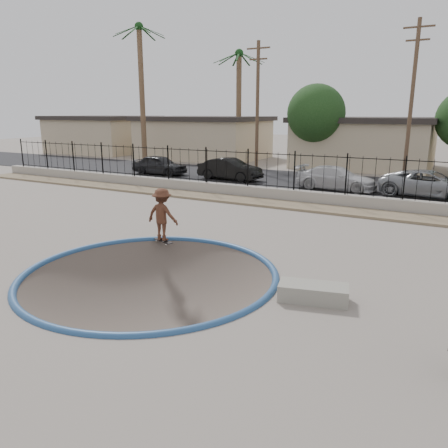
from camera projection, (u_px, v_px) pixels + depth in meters
name	position (u px, v px, depth m)	size (l,w,h in m)	color
ground	(303.00, 217.00, 23.23)	(120.00, 120.00, 2.20)	slate
bowl_pit	(150.00, 274.00, 11.91)	(6.84, 6.84, 1.80)	#53453F
coping_ring	(150.00, 274.00, 11.91)	(7.04, 7.04, 0.20)	navy
rock_strip	(285.00, 205.00, 20.56)	(42.00, 1.60, 0.11)	#887759
retaining_wall	(293.00, 196.00, 21.43)	(42.00, 0.45, 0.60)	gray
fence	(294.00, 172.00, 21.13)	(40.00, 0.04, 1.80)	black
street	(330.00, 183.00, 27.19)	(90.00, 8.00, 0.04)	black
house_west_far	(102.00, 134.00, 47.81)	(10.60, 8.60, 3.90)	tan
house_west	(204.00, 137.00, 41.76)	(11.60, 8.60, 3.90)	tan
house_center	(364.00, 142.00, 34.77)	(10.60, 8.60, 3.90)	tan
palm_left	(141.00, 66.00, 35.68)	(2.30, 2.30, 11.30)	brown
palm_mid	(239.00, 82.00, 36.13)	(2.30, 2.30, 9.30)	brown
utility_pole_left	(257.00, 106.00, 30.52)	(1.70, 0.24, 9.00)	#473323
utility_pole_mid	(412.00, 101.00, 25.80)	(1.70, 0.24, 9.50)	#473323
street_tree_left	(316.00, 114.00, 32.65)	(4.32, 4.32, 6.36)	#473323
skater	(162.00, 217.00, 14.59)	(1.14, 0.66, 1.77)	brown
skateboard	(163.00, 241.00, 14.79)	(0.90, 0.51, 0.08)	black
concrete_ledge	(313.00, 293.00, 10.22)	(1.60, 0.70, 0.40)	gray
car_a	(160.00, 165.00, 30.59)	(1.59, 3.96, 1.35)	black
car_b	(230.00, 169.00, 28.13)	(1.47, 4.20, 1.38)	black
car_c	(336.00, 178.00, 24.57)	(1.82, 4.49, 1.30)	silver
car_d	(430.00, 184.00, 22.45)	(2.26, 4.89, 1.36)	gray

